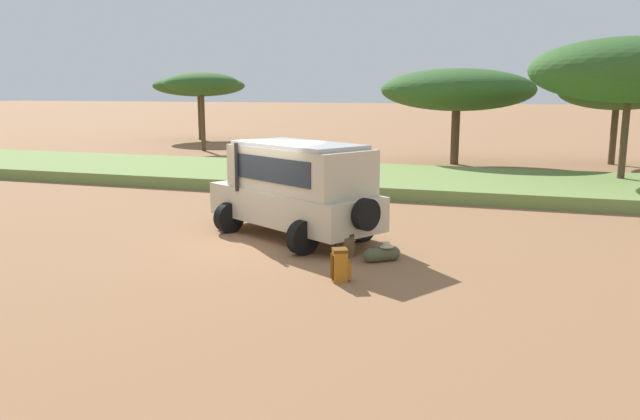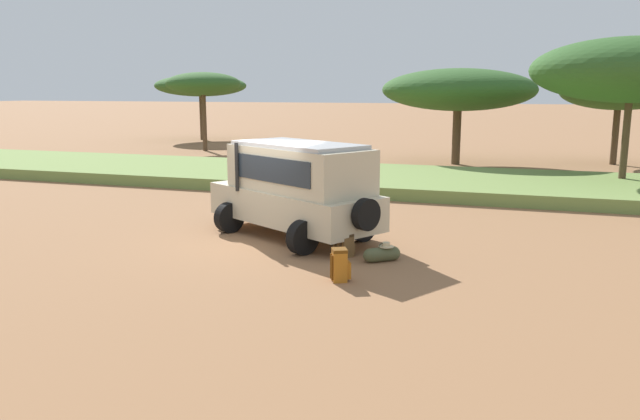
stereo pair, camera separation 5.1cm
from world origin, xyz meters
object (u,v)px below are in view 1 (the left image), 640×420
Objects in this scene: backpack_beside_front_wheel at (344,245)px; duffel_bag_low_black_case at (382,254)px; backpack_cluster_center at (340,265)px; acacia_tree_left_mid at (202,84)px; safari_vehicle at (296,188)px; acacia_tree_far_right at (617,91)px; acacia_tree_centre_back at (457,90)px; acacia_tree_right_mid at (630,70)px; acacia_tree_far_left at (199,86)px.

duffel_bag_low_black_case is (0.92, -0.14, -0.09)m from backpack_beside_front_wheel.
acacia_tree_left_mid is (-15.68, 23.09, 3.75)m from backpack_cluster_center.
safari_vehicle is 1.11× the size of acacia_tree_left_mid.
safari_vehicle is 22.32m from acacia_tree_far_right.
acacia_tree_right_mid reaches higher than acacia_tree_centre_back.
duffel_bag_low_black_case is at bearing -116.61° from acacia_tree_right_mid.
duffel_bag_low_black_case is (2.60, -1.54, -1.13)m from safari_vehicle.
acacia_tree_left_mid is 0.84× the size of acacia_tree_far_right.
duffel_bag_low_black_case is at bearing -8.82° from backpack_beside_front_wheel.
acacia_tree_left_mid is (-13.54, 19.86, 2.78)m from safari_vehicle.
acacia_tree_centre_back is at bearing -162.35° from acacia_tree_far_right.
backpack_beside_front_wheel is 0.09× the size of acacia_tree_far_right.
acacia_tree_far_left is at bearing 164.80° from acacia_tree_far_right.
backpack_cluster_center is 0.88× the size of duffel_bag_low_black_case.
acacia_tree_centre_back is 9.47m from acacia_tree_right_mid.
duffel_bag_low_black_case is at bearing -52.96° from acacia_tree_left_mid.
acacia_tree_centre_back reaches higher than acacia_tree_far_right.
acacia_tree_left_mid is at bearing -179.68° from acacia_tree_far_right.
acacia_tree_right_mid is at bearing -31.26° from acacia_tree_far_left.
safari_vehicle is 24.20m from acacia_tree_left_mid.
acacia_tree_left_mid is (4.42, -7.63, 0.07)m from acacia_tree_far_left.
safari_vehicle is 0.69× the size of acacia_tree_centre_back.
acacia_tree_centre_back is 1.06× the size of acacia_tree_right_mid.
acacia_tree_right_mid is (22.50, -8.72, 0.36)m from acacia_tree_left_mid.
acacia_tree_far_right reaches higher than duffel_bag_low_black_case.
safari_vehicle is 3.99m from backpack_cluster_center.
acacia_tree_right_mid reaches higher than backpack_cluster_center.
acacia_tree_centre_back is 7.98m from acacia_tree_far_right.
safari_vehicle is at bearing -128.79° from acacia_tree_right_mid.
backpack_cluster_center reaches higher than duffel_bag_low_black_case.
acacia_tree_centre_back is (2.04, 17.57, 2.43)m from safari_vehicle.
acacia_tree_centre_back is (15.59, -2.29, -0.35)m from acacia_tree_left_mid.
acacia_tree_far_left is at bearing 125.32° from duffel_bag_low_black_case.
backpack_beside_front_wheel is 0.93m from duffel_bag_low_black_case.
acacia_tree_far_left is 31.50m from acacia_tree_right_mid.
acacia_tree_far_right is (9.65, 19.99, 2.36)m from safari_vehicle.
acacia_tree_right_mid is (6.82, 14.37, 4.12)m from backpack_cluster_center.
safari_vehicle reaches higher than backpack_beside_front_wheel.
acacia_tree_left_mid reaches higher than duffel_bag_low_black_case.
acacia_tree_far_left is at bearing 153.63° from acacia_tree_centre_back.
duffel_bag_low_black_case is 35.79m from acacia_tree_far_left.
backpack_beside_front_wheel is at bearing 171.18° from duffel_bag_low_black_case.
duffel_bag_low_black_case is (0.46, 1.69, -0.16)m from backpack_cluster_center.
safari_vehicle is 9.93× the size of backpack_beside_front_wheel.
acacia_tree_left_mid reaches higher than backpack_beside_front_wheel.
acacia_tree_left_mid reaches higher than safari_vehicle.
safari_vehicle is 0.73× the size of acacia_tree_right_mid.
acacia_tree_far_left reaches higher than acacia_tree_centre_back.
backpack_beside_front_wheel is at bearing 103.95° from backpack_cluster_center.
acacia_tree_centre_back is at bearing 90.27° from backpack_cluster_center.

